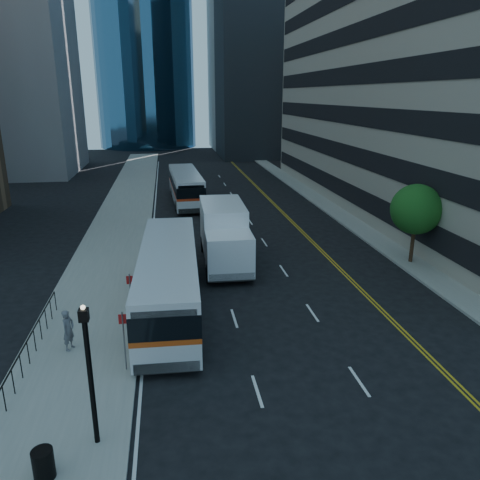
{
  "coord_description": "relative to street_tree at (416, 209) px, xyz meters",
  "views": [
    {
      "loc": [
        -6.44,
        -18.69,
        10.56
      ],
      "look_at": [
        -2.6,
        5.96,
        2.8
      ],
      "focal_mm": 35.0,
      "sensor_mm": 36.0,
      "label": 1
    }
  ],
  "objects": [
    {
      "name": "ground",
      "position": [
        -9.0,
        -8.0,
        -3.64
      ],
      "size": [
        160.0,
        160.0,
        0.0
      ],
      "primitive_type": "plane",
      "color": "black",
      "rests_on": "ground"
    },
    {
      "name": "sidewalk_west",
      "position": [
        -19.5,
        17.0,
        -3.57
      ],
      "size": [
        5.0,
        90.0,
        0.15
      ],
      "primitive_type": "cube",
      "color": "gray",
      "rests_on": "ground"
    },
    {
      "name": "sidewalk_east",
      "position": [
        -0.0,
        17.0,
        -3.57
      ],
      "size": [
        2.0,
        90.0,
        0.15
      ],
      "primitive_type": "cube",
      "color": "gray",
      "rests_on": "ground"
    },
    {
      "name": "street_tree",
      "position": [
        0.0,
        0.0,
        0.0
      ],
      "size": [
        3.2,
        3.2,
        5.1
      ],
      "color": "#332114",
      "rests_on": "sidewalk_east"
    },
    {
      "name": "lamp_post",
      "position": [
        -18.0,
        -14.0,
        -0.92
      ],
      "size": [
        0.28,
        0.28,
        4.56
      ],
      "color": "black",
      "rests_on": "sidewalk_west"
    },
    {
      "name": "bus_front",
      "position": [
        -15.6,
        -4.56,
        -1.86
      ],
      "size": [
        3.15,
        12.7,
        3.25
      ],
      "rotation": [
        0.0,
        0.0,
        -0.03
      ],
      "color": "silver",
      "rests_on": "ground"
    },
    {
      "name": "bus_rear",
      "position": [
        -13.67,
        20.52,
        -1.93
      ],
      "size": [
        3.17,
        12.24,
        3.13
      ],
      "rotation": [
        0.0,
        0.0,
        0.04
      ],
      "color": "silver",
      "rests_on": "ground"
    },
    {
      "name": "box_truck",
      "position": [
        -12.0,
        1.91,
        -1.64
      ],
      "size": [
        2.94,
        7.98,
        3.79
      ],
      "rotation": [
        0.0,
        0.0,
        -0.02
      ],
      "color": "white",
      "rests_on": "ground"
    },
    {
      "name": "trash_can",
      "position": [
        -19.28,
        -15.25,
        -3.04
      ],
      "size": [
        0.64,
        0.64,
        0.91
      ],
      "primitive_type": "cylinder",
      "rotation": [
        0.0,
        0.0,
        0.05
      ],
      "color": "black",
      "rests_on": "sidewalk_west"
    },
    {
      "name": "pedestrian",
      "position": [
        -19.89,
        -8.04,
        -2.59
      ],
      "size": [
        0.66,
        0.77,
        1.8
      ],
      "primitive_type": "imported",
      "rotation": [
        0.0,
        0.0,
        1.16
      ],
      "color": "#595A61",
      "rests_on": "sidewalk_west"
    }
  ]
}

